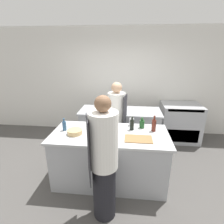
{
  "coord_description": "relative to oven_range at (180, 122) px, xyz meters",
  "views": [
    {
      "loc": [
        0.3,
        -2.59,
        2.2
      ],
      "look_at": [
        0.0,
        0.35,
        1.16
      ],
      "focal_mm": 28.0,
      "sensor_mm": 36.0,
      "label": 1
    }
  ],
  "objects": [
    {
      "name": "stockpot",
      "position": [
        -1.55,
        -0.62,
        0.54
      ],
      "size": [
        0.23,
        0.23,
        0.2
      ],
      "color": "#A8AAAF",
      "rests_on": "pass_counter"
    },
    {
      "name": "bottle_wine",
      "position": [
        -1.71,
        -1.61,
        0.53
      ],
      "size": [
        0.08,
        0.08,
        0.24
      ],
      "color": "#B2A84C",
      "rests_on": "prep_counter"
    },
    {
      "name": "bottle_vinegar",
      "position": [
        -1.07,
        -1.43,
        0.51
      ],
      "size": [
        0.09,
        0.09,
        0.19
      ],
      "color": "#19471E",
      "rests_on": "prep_counter"
    },
    {
      "name": "cutting_board",
      "position": [
        -1.14,
        -1.86,
        0.45
      ],
      "size": [
        0.42,
        0.26,
        0.01
      ],
      "color": "olive",
      "rests_on": "prep_counter"
    },
    {
      "name": "chef_at_stove",
      "position": [
        -1.55,
        -0.93,
        0.34
      ],
      "size": [
        0.39,
        0.37,
        1.63
      ],
      "rotation": [
        0.0,
        0.0,
        -1.74
      ],
      "color": "black",
      "rests_on": "ground_plane"
    },
    {
      "name": "bottle_water",
      "position": [
        -2.39,
        -1.67,
        0.53
      ],
      "size": [
        0.07,
        0.07,
        0.22
      ],
      "color": "#2D5175",
      "rests_on": "prep_counter"
    },
    {
      "name": "oven_range",
      "position": [
        0.0,
        0.0,
        0.0
      ],
      "size": [
        0.95,
        0.75,
        0.95
      ],
      "color": "#A8AAAF",
      "rests_on": "ground_plane"
    },
    {
      "name": "bowl_prep_small",
      "position": [
        -2.17,
        -1.79,
        0.48
      ],
      "size": [
        0.24,
        0.24,
        0.07
      ],
      "color": "tan",
      "rests_on": "prep_counter"
    },
    {
      "name": "bowl_mixing_large",
      "position": [
        -1.83,
        -1.46,
        0.48
      ],
      "size": [
        0.27,
        0.27,
        0.08
      ],
      "color": "#B7BABC",
      "rests_on": "prep_counter"
    },
    {
      "name": "ground_plane",
      "position": [
        -1.6,
        -1.7,
        -0.47
      ],
      "size": [
        16.0,
        16.0,
        0.0
      ],
      "primitive_type": "plane",
      "color": "#4C4947"
    },
    {
      "name": "bottle_olive_oil",
      "position": [
        -1.24,
        -1.53,
        0.54
      ],
      "size": [
        0.07,
        0.07,
        0.24
      ],
      "color": "black",
      "rests_on": "prep_counter"
    },
    {
      "name": "chef_at_prep_near",
      "position": [
        -1.6,
        -2.43,
        0.4
      ],
      "size": [
        0.41,
        0.4,
        1.74
      ],
      "rotation": [
        0.0,
        0.0,
        1.86
      ],
      "color": "black",
      "rests_on": "ground_plane"
    },
    {
      "name": "wall_back",
      "position": [
        -1.6,
        0.43,
        0.93
      ],
      "size": [
        8.0,
        0.06,
        2.8
      ],
      "color": "silver",
      "rests_on": "ground_plane"
    },
    {
      "name": "bottle_cooking_oil",
      "position": [
        -1.25,
        -1.34,
        0.51
      ],
      "size": [
        0.08,
        0.08,
        0.19
      ],
      "color": "silver",
      "rests_on": "prep_counter"
    },
    {
      "name": "prep_counter",
      "position": [
        -1.6,
        -1.7,
        -0.01
      ],
      "size": [
        1.94,
        0.9,
        0.91
      ],
      "color": "#A8AAAF",
      "rests_on": "ground_plane"
    },
    {
      "name": "pass_counter",
      "position": [
        -1.5,
        -0.51,
        -0.01
      ],
      "size": [
        1.85,
        0.72,
        0.91
      ],
      "color": "#A8AAAF",
      "rests_on": "ground_plane"
    },
    {
      "name": "bottle_sauce",
      "position": [
        -0.88,
        -1.54,
        0.55
      ],
      "size": [
        0.07,
        0.07,
        0.27
      ],
      "color": "#5B2319",
      "rests_on": "prep_counter"
    }
  ]
}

